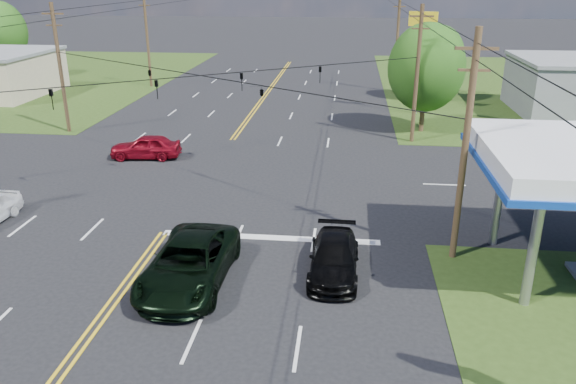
# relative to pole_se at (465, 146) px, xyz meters

# --- Properties ---
(ground) EXTENTS (280.00, 280.00, 0.00)m
(ground) POSITION_rel_pole_se_xyz_m (-13.00, 9.00, -4.92)
(ground) COLOR black
(ground) RESTS_ON ground
(stop_bar) EXTENTS (10.00, 0.50, 0.02)m
(stop_bar) POSITION_rel_pole_se_xyz_m (-8.00, 1.00, -4.92)
(stop_bar) COLOR silver
(stop_bar) RESTS_ON ground
(pole_se) EXTENTS (1.60, 0.28, 9.50)m
(pole_se) POSITION_rel_pole_se_xyz_m (0.00, 0.00, 0.00)
(pole_se) COLOR #46341D
(pole_se) RESTS_ON ground
(pole_nw) EXTENTS (1.60, 0.28, 9.50)m
(pole_nw) POSITION_rel_pole_se_xyz_m (-26.00, 18.00, 0.00)
(pole_nw) COLOR #46341D
(pole_nw) RESTS_ON ground
(pole_ne) EXTENTS (1.60, 0.28, 9.50)m
(pole_ne) POSITION_rel_pole_se_xyz_m (0.00, 18.00, 0.00)
(pole_ne) COLOR #46341D
(pole_ne) RESTS_ON ground
(pole_left_far) EXTENTS (1.60, 0.28, 10.00)m
(pole_left_far) POSITION_rel_pole_se_xyz_m (-26.00, 37.00, 0.25)
(pole_left_far) COLOR #46341D
(pole_left_far) RESTS_ON ground
(pole_right_far) EXTENTS (1.60, 0.28, 10.00)m
(pole_right_far) POSITION_rel_pole_se_xyz_m (0.00, 37.00, 0.25)
(pole_right_far) COLOR #46341D
(pole_right_far) RESTS_ON ground
(span_wire_signals) EXTENTS (26.00, 18.00, 1.13)m
(span_wire_signals) POSITION_rel_pole_se_xyz_m (-13.00, 9.00, 1.08)
(span_wire_signals) COLOR black
(span_wire_signals) RESTS_ON ground
(power_lines) EXTENTS (26.04, 100.00, 0.64)m
(power_lines) POSITION_rel_pole_se_xyz_m (-13.00, 7.00, 3.68)
(power_lines) COLOR black
(power_lines) RESTS_ON ground
(tree_right_a) EXTENTS (5.70, 5.70, 8.18)m
(tree_right_a) POSITION_rel_pole_se_xyz_m (1.00, 21.00, -0.05)
(tree_right_a) COLOR #46341D
(tree_right_a) RESTS_ON ground
(tree_right_b) EXTENTS (4.94, 4.94, 7.09)m
(tree_right_b) POSITION_rel_pole_se_xyz_m (3.50, 33.00, -0.70)
(tree_right_b) COLOR #46341D
(tree_right_b) RESTS_ON ground
(tree_far_l) EXTENTS (6.08, 6.08, 8.72)m
(tree_far_l) POSITION_rel_pole_se_xyz_m (-45.00, 41.00, 0.28)
(tree_far_l) COLOR #46341D
(tree_far_l) RESTS_ON ground
(pickup_dkgreen) EXTENTS (3.06, 6.39, 1.76)m
(pickup_dkgreen) POSITION_rel_pole_se_xyz_m (-10.54, -3.34, -4.04)
(pickup_dkgreen) COLOR black
(pickup_dkgreen) RESTS_ON ground
(suv_black) EXTENTS (2.01, 4.79, 1.38)m
(suv_black) POSITION_rel_pole_se_xyz_m (-5.00, -1.96, -4.22)
(suv_black) COLOR black
(suv_black) RESTS_ON ground
(sedan_red) EXTENTS (4.69, 2.26, 1.55)m
(sedan_red) POSITION_rel_pole_se_xyz_m (-17.77, 12.12, -4.14)
(sedan_red) COLOR maroon
(sedan_red) RESTS_ON ground
(polesign_ne) EXTENTS (2.32, 0.91, 8.53)m
(polesign_ne) POSITION_rel_pole_se_xyz_m (1.20, 27.00, 1.80)
(polesign_ne) COLOR #A5A5AA
(polesign_ne) RESTS_ON ground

